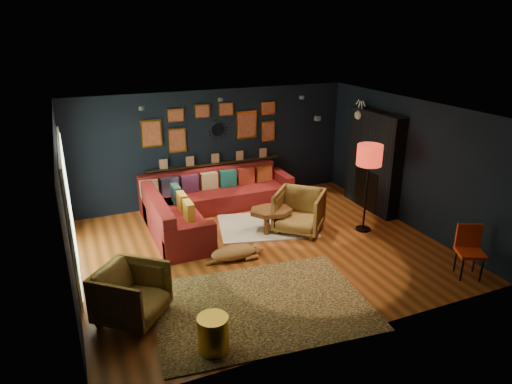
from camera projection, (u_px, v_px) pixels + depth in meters
name	position (u px, v px, depth m)	size (l,w,h in m)	color
floor	(262.00, 249.00, 8.55)	(6.50, 6.50, 0.00)	#9B4A1D
room_walls	(262.00, 168.00, 8.00)	(6.50, 6.50, 6.50)	black
sectional	(202.00, 204.00, 9.77)	(3.41, 2.69, 0.86)	maroon
ledge	(215.00, 164.00, 10.54)	(3.20, 0.12, 0.04)	black
gallery_wall	(213.00, 125.00, 10.26)	(3.15, 0.04, 1.02)	gold
sunburst_mirror	(218.00, 130.00, 10.34)	(0.47, 0.16, 0.47)	silver
fireplace	(373.00, 165.00, 10.11)	(0.31, 1.60, 2.20)	black
deer_head	(365.00, 114.00, 10.20)	(0.50, 0.28, 0.45)	white
sliding_door	(69.00, 209.00, 7.51)	(0.06, 2.80, 2.20)	white
ceiling_spots	(245.00, 105.00, 8.35)	(3.30, 2.50, 0.06)	black
shag_rug	(267.00, 226.00, 9.49)	(1.94, 1.41, 0.03)	silver
leopard_rug	(262.00, 305.00, 6.83)	(3.13, 2.24, 0.02)	tan
coffee_table	(271.00, 213.00, 9.16)	(1.01, 0.84, 0.44)	brown
pouf	(188.00, 243.00, 8.33)	(0.54, 0.54, 0.36)	maroon
armchair_left	(131.00, 291.00, 6.40)	(0.86, 0.80, 0.88)	gold
armchair_right	(299.00, 209.00, 9.14)	(0.91, 0.85, 0.93)	gold
gold_stool	(213.00, 334.00, 5.81)	(0.40, 0.40, 0.50)	gold
orange_chair	(470.00, 247.00, 7.51)	(0.55, 0.55, 0.88)	black
floor_lamp	(369.00, 159.00, 8.81)	(0.49, 0.49, 1.79)	black
dog	(234.00, 250.00, 8.08)	(1.12, 0.55, 0.35)	#B97C41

